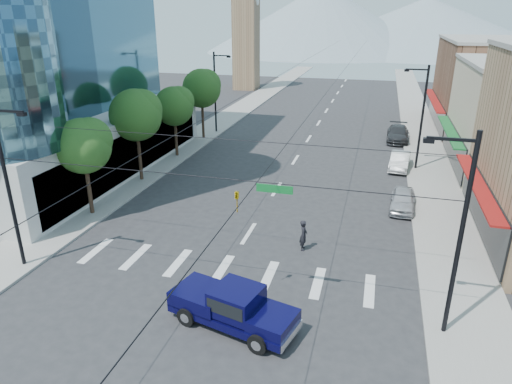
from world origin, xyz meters
TOP-DOWN VIEW (x-y plane):
  - ground at (0.00, 0.00)m, footprint 160.00×160.00m
  - sidewalk_left at (-12.00, 40.00)m, footprint 4.00×120.00m
  - sidewalk_right at (12.00, 40.00)m, footprint 4.00×120.00m
  - shop_far at (20.00, 40.00)m, footprint 12.00×18.00m
  - clock_tower at (-16.50, 62.00)m, footprint 4.80×4.80m
  - mountain_left at (-15.00, 150.00)m, footprint 80.00×80.00m
  - mountain_right at (20.00, 160.00)m, footprint 90.00×90.00m
  - tree_near at (-11.07, 6.10)m, footprint 3.65×3.64m
  - tree_midnear at (-11.07, 13.10)m, footprint 4.09×4.09m
  - tree_midfar at (-11.07, 20.10)m, footprint 3.65×3.64m
  - tree_far at (-11.07, 27.10)m, footprint 4.09×4.09m
  - signal_rig at (0.19, -1.00)m, footprint 21.80×0.20m
  - lamp_pole_nw at (-10.67, 30.00)m, footprint 2.00×0.25m
  - lamp_pole_ne at (10.67, 22.00)m, footprint 2.00×0.25m
  - pickup_truck at (1.81, -2.87)m, footprint 6.11×3.42m
  - pedestrian at (3.65, 4.86)m, footprint 0.50×0.71m
  - parked_car_near at (9.40, 12.49)m, footprint 1.94×4.27m
  - parked_car_mid at (9.40, 21.79)m, footprint 2.02×4.63m
  - parked_car_far at (9.40, 31.58)m, footprint 2.38×5.62m

SIDE VIEW (x-z plane):
  - ground at x=0.00m, z-range 0.00..0.00m
  - sidewalk_left at x=-12.00m, z-range 0.00..0.15m
  - sidewalk_right at x=12.00m, z-range 0.00..0.15m
  - parked_car_near at x=9.40m, z-range 0.00..1.42m
  - parked_car_mid at x=9.40m, z-range 0.00..1.48m
  - parked_car_far at x=9.40m, z-range 0.00..1.62m
  - pedestrian at x=3.65m, z-range 0.00..1.85m
  - pickup_truck at x=1.81m, z-range 0.04..2.00m
  - signal_rig at x=0.19m, z-range 0.14..9.14m
  - lamp_pole_nw at x=-10.67m, z-range 0.44..9.44m
  - lamp_pole_ne at x=10.67m, z-range 0.44..9.44m
  - tree_near at x=-11.07m, z-range 1.64..8.34m
  - tree_midfar at x=-11.07m, z-range 1.64..8.34m
  - shop_far at x=20.00m, z-range 0.00..10.00m
  - tree_midnear at x=-11.07m, z-range 1.83..9.35m
  - tree_far at x=-11.07m, z-range 1.83..9.35m
  - mountain_right at x=20.00m, z-range 0.00..18.00m
  - clock_tower at x=-16.50m, z-range 0.44..20.84m
  - mountain_left at x=-15.00m, z-range 0.00..22.00m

